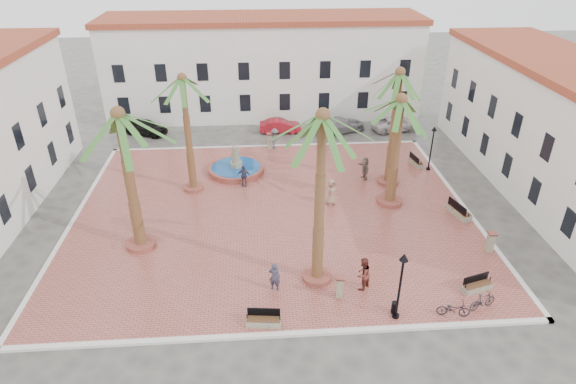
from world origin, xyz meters
name	(u,v)px	position (x,y,z in m)	size (l,w,h in m)	color
ground	(273,213)	(0.00, 0.00, 0.00)	(120.00, 120.00, 0.00)	#56544F
plaza	(273,212)	(0.00, 0.00, 0.07)	(26.00, 22.00, 0.15)	#A95349
kerb_n	(268,146)	(0.00, 11.00, 0.08)	(26.30, 0.30, 0.16)	silver
kerb_s	(283,334)	(0.00, -11.00, 0.08)	(26.30, 0.30, 0.16)	silver
kerb_e	(462,205)	(13.00, 0.00, 0.08)	(0.30, 22.30, 0.16)	silver
kerb_w	(74,220)	(-13.00, 0.00, 0.08)	(0.30, 22.30, 0.16)	silver
building_north	(263,66)	(0.00, 19.99, 4.77)	(30.40, 7.40, 9.50)	white
building_east	(562,131)	(19.99, 2.00, 4.52)	(7.40, 26.40, 9.00)	white
fountain	(236,168)	(-2.58, 6.16, 0.45)	(4.31, 4.31, 2.23)	#A24C3F
palm_nw	(183,90)	(-5.60, 3.56, 7.49)	(4.62, 4.62, 8.49)	#A24C3F
palm_sw	(121,131)	(-8.02, -3.34, 7.49)	(5.72, 5.72, 8.68)	#A24C3F
palm_s	(322,135)	(2.05, -7.12, 8.52)	(5.08, 5.08, 9.65)	#A24C3F
palm_e	(400,113)	(8.06, 0.63, 6.61)	(5.72, 5.72, 7.76)	#A24C3F
palm_ne	(399,85)	(8.69, 3.52, 7.52)	(5.17, 5.17, 8.62)	#A24C3F
bench_s	(264,321)	(-0.91, -10.38, 0.40)	(1.71, 0.68, 0.88)	gray
bench_se	(477,286)	(10.28, -8.65, 0.40)	(1.72, 0.94, 0.87)	gray
bench_e	(459,212)	(12.15, -1.39, 0.44)	(1.07, 2.03, 1.03)	gray
bench_ne	(416,162)	(11.66, 6.33, 0.40)	(0.77, 1.71, 0.87)	gray
lamppost_s	(402,275)	(5.53, -10.31, 2.74)	(0.41, 0.41, 3.82)	black
lamppost_e	(433,141)	(12.40, 5.45, 2.59)	(0.39, 0.39, 3.60)	black
bollard_se	(340,286)	(3.04, -8.61, 0.79)	(0.51, 0.51, 1.24)	gray
bollard_n	(270,141)	(0.20, 10.40, 0.86)	(0.52, 0.52, 1.37)	gray
bollard_e	(490,242)	(12.40, -5.39, 0.82)	(0.49, 0.49, 1.30)	gray
litter_bin	(394,307)	(5.54, -9.99, 0.46)	(0.32, 0.32, 0.63)	black
cyclist_a	(275,276)	(-0.26, -7.84, 0.99)	(0.61, 0.40, 1.68)	#35354B
bicycle_a	(453,309)	(8.34, -10.40, 0.57)	(0.56, 1.60, 0.84)	black
cyclist_b	(363,274)	(4.32, -8.08, 1.10)	(0.92, 0.72, 1.90)	maroon
bicycle_b	(483,301)	(9.96, -10.01, 0.62)	(0.44, 1.57, 0.94)	black
pedestrian_fountain_a	(331,192)	(4.00, 0.72, 1.08)	(0.91, 0.59, 1.86)	#9E7762
pedestrian_fountain_b	(244,176)	(-1.96, 3.76, 0.97)	(0.96, 0.40, 1.64)	#383E5B
pedestrian_north	(275,139)	(0.61, 10.40, 1.03)	(1.14, 0.66, 1.77)	#505056
pedestrian_east	(365,168)	(7.07, 4.29, 1.02)	(1.61, 0.51, 1.73)	#695B50
car_black	(145,127)	(-11.11, 14.77, 0.71)	(1.68, 4.18, 1.42)	black
car_red	(280,126)	(1.31, 14.36, 0.63)	(1.34, 3.85, 1.27)	#A81723
car_silver	(340,125)	(6.86, 14.08, 0.70)	(1.97, 4.84, 1.40)	#9B9AA2
car_white	(395,124)	(12.08, 14.13, 0.62)	(2.05, 4.44, 1.23)	beige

